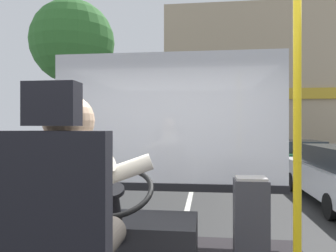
{
  "coord_description": "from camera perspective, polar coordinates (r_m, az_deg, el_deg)",
  "views": [
    {
      "loc": [
        0.42,
        -1.8,
        1.81
      ],
      "look_at": [
        0.09,
        0.9,
        1.81
      ],
      "focal_mm": 34.63,
      "sensor_mm": 36.0,
      "label": 1
    }
  ],
  "objects": [
    {
      "name": "ground",
      "position": [
        10.77,
        4.55,
        -9.83
      ],
      "size": [
        18.0,
        44.0,
        0.06
      ],
      "color": "#2E2E2E"
    },
    {
      "name": "bus_driver",
      "position": [
        1.65,
        -16.25,
        -13.05
      ],
      "size": [
        0.71,
        0.51,
        0.82
      ],
      "color": "#332D28",
      "rests_on": "driver_seat"
    },
    {
      "name": "steering_console",
      "position": [
        2.81,
        -6.9,
        -19.36
      ],
      "size": [
        1.1,
        1.01,
        0.86
      ],
      "color": "black",
      "rests_on": "bus_floor"
    },
    {
      "name": "handrail_pole",
      "position": [
        1.89,
        21.8,
        -4.93
      ],
      "size": [
        0.04,
        0.04,
        1.99
      ],
      "color": "gold",
      "rests_on": "bus_floor"
    },
    {
      "name": "fare_box",
      "position": [
        2.73,
        14.38,
        -16.63
      ],
      "size": [
        0.26,
        0.22,
        0.76
      ],
      "color": "#333338",
      "rests_on": "bus_floor"
    },
    {
      "name": "windshield_panel",
      "position": [
        3.45,
        -0.14,
        -1.88
      ],
      "size": [
        2.5,
        0.08,
        1.48
      ],
      "color": "silver"
    },
    {
      "name": "street_tree",
      "position": [
        10.66,
        -16.43,
        13.79
      ],
      "size": [
        2.54,
        2.54,
        5.66
      ],
      "color": "#4C3828",
      "rests_on": "ground"
    },
    {
      "name": "shop_building",
      "position": [
        21.52,
        16.76,
        6.96
      ],
      "size": [
        12.28,
        5.15,
        8.85
      ],
      "color": "tan",
      "rests_on": "ground"
    },
    {
      "name": "parked_car_green",
      "position": [
        14.17,
        22.03,
        -4.77
      ],
      "size": [
        1.83,
        3.84,
        1.24
      ],
      "color": "#195633",
      "rests_on": "ground"
    }
  ]
}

